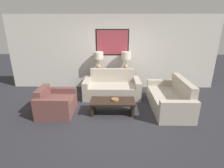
# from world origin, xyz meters

# --- Properties ---
(ground_plane) EXTENTS (20.00, 20.00, 0.00)m
(ground_plane) POSITION_xyz_m (0.00, 0.00, 0.00)
(ground_plane) COLOR #28282D
(back_wall) EXTENTS (7.61, 0.12, 2.65)m
(back_wall) POSITION_xyz_m (0.00, 2.36, 1.33)
(back_wall) COLOR beige
(back_wall) RESTS_ON ground_plane
(console_table) EXTENTS (1.44, 0.40, 0.74)m
(console_table) POSITION_xyz_m (0.00, 2.08, 0.37)
(console_table) COLOR #332319
(console_table) RESTS_ON ground_plane
(table_lamp_left) EXTENTS (0.34, 0.34, 0.65)m
(table_lamp_left) POSITION_xyz_m (-0.49, 2.08, 1.20)
(table_lamp_left) COLOR tan
(table_lamp_left) RESTS_ON console_table
(table_lamp_right) EXTENTS (0.34, 0.34, 0.65)m
(table_lamp_right) POSITION_xyz_m (0.49, 2.08, 1.20)
(table_lamp_right) COLOR tan
(table_lamp_right) RESTS_ON console_table
(couch_by_back_wall) EXTENTS (1.84, 0.92, 0.88)m
(couch_by_back_wall) POSITION_xyz_m (0.00, 1.40, 0.29)
(couch_by_back_wall) COLOR #ADA393
(couch_by_back_wall) RESTS_ON ground_plane
(couch_by_side) EXTENTS (0.92, 1.84, 0.88)m
(couch_by_side) POSITION_xyz_m (1.67, 0.51, 0.29)
(couch_by_side) COLOR #ADA393
(couch_by_side) RESTS_ON ground_plane
(coffee_table) EXTENTS (1.20, 0.56, 0.38)m
(coffee_table) POSITION_xyz_m (0.04, 0.20, 0.29)
(coffee_table) COLOR black
(coffee_table) RESTS_ON ground_plane
(decorative_bowl) EXTENTS (0.21, 0.21, 0.04)m
(decorative_bowl) POSITION_xyz_m (0.10, 0.21, 0.40)
(decorative_bowl) COLOR olive
(decorative_bowl) RESTS_ON coffee_table
(armchair_near_back_wall) EXTENTS (0.90, 0.98, 0.73)m
(armchair_near_back_wall) POSITION_xyz_m (-1.51, 0.20, 0.27)
(armchair_near_back_wall) COLOR brown
(armchair_near_back_wall) RESTS_ON ground_plane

